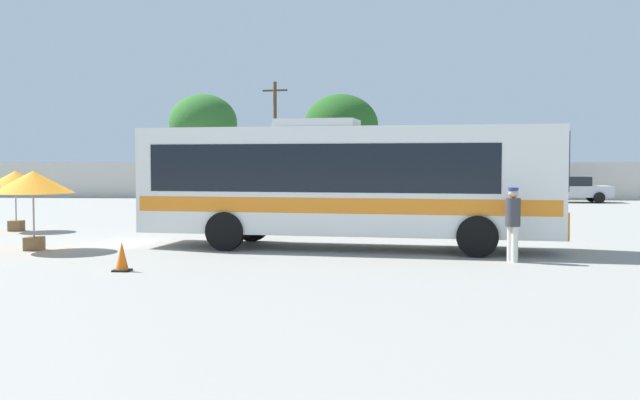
# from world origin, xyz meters

# --- Properties ---
(ground_plane) EXTENTS (300.00, 300.00, 0.00)m
(ground_plane) POSITION_xyz_m (0.00, 10.00, 0.00)
(ground_plane) COLOR gray
(perimeter_wall) EXTENTS (80.00, 0.30, 2.36)m
(perimeter_wall) POSITION_xyz_m (0.00, 27.95, 1.18)
(perimeter_wall) COLOR beige
(perimeter_wall) RESTS_ON ground_plane
(coach_bus_white_orange) EXTENTS (11.56, 3.88, 3.54)m
(coach_bus_white_orange) POSITION_xyz_m (-1.46, 0.01, 1.89)
(coach_bus_white_orange) COLOR white
(coach_bus_white_orange) RESTS_ON ground_plane
(attendant_by_bus_door) EXTENTS (0.49, 0.49, 1.77)m
(attendant_by_bus_door) POSITION_xyz_m (2.72, -2.46, 1.01)
(attendant_by_bus_door) COLOR silver
(attendant_by_bus_door) RESTS_ON ground_plane
(vendor_umbrella_near_gate_orange) EXTENTS (1.84, 1.84, 2.06)m
(vendor_umbrella_near_gate_orange) POSITION_xyz_m (-12.96, 4.14, 1.75)
(vendor_umbrella_near_gate_orange) COLOR gray
(vendor_umbrella_near_gate_orange) RESTS_ON ground_plane
(vendor_umbrella_secondary_orange) EXTENTS (2.17, 2.17, 2.13)m
(vendor_umbrella_secondary_orange) POSITION_xyz_m (-9.70, -1.23, 1.79)
(vendor_umbrella_secondary_orange) COLOR gray
(vendor_umbrella_secondary_orange) RESTS_ON ground_plane
(parked_car_leftmost_red) EXTENTS (4.57, 2.02, 1.46)m
(parked_car_leftmost_red) POSITION_xyz_m (-7.98, 24.12, 0.78)
(parked_car_leftmost_red) COLOR red
(parked_car_leftmost_red) RESTS_ON ground_plane
(parked_car_second_maroon) EXTENTS (4.24, 2.28, 1.55)m
(parked_car_second_maroon) POSITION_xyz_m (-2.28, 25.05, 0.81)
(parked_car_second_maroon) COLOR maroon
(parked_car_second_maroon) RESTS_ON ground_plane
(parked_car_third_red) EXTENTS (4.49, 2.04, 1.47)m
(parked_car_third_red) POSITION_xyz_m (4.09, 24.76, 0.78)
(parked_car_third_red) COLOR red
(parked_car_third_red) RESTS_ON ground_plane
(parked_car_rightmost_silver) EXTENTS (4.51, 2.05, 1.52)m
(parked_car_rightmost_silver) POSITION_xyz_m (10.50, 24.73, 0.80)
(parked_car_rightmost_silver) COLOR #B7BABF
(parked_car_rightmost_silver) RESTS_ON ground_plane
(utility_pole_near) EXTENTS (1.79, 0.49, 7.96)m
(utility_pole_near) POSITION_xyz_m (-8.06, 31.35, 4.16)
(utility_pole_near) COLOR #4C3823
(utility_pole_near) RESTS_ON ground_plane
(roadside_tree_left) EXTENTS (4.96, 4.96, 7.35)m
(roadside_tree_left) POSITION_xyz_m (-13.67, 33.37, 5.23)
(roadside_tree_left) COLOR brown
(roadside_tree_left) RESTS_ON ground_plane
(roadside_tree_midleft) EXTENTS (5.37, 5.37, 7.28)m
(roadside_tree_midleft) POSITION_xyz_m (-3.58, 33.58, 4.99)
(roadside_tree_midleft) COLOR brown
(roadside_tree_midleft) RESTS_ON ground_plane
(traffic_cone_on_apron) EXTENTS (0.36, 0.36, 0.64)m
(traffic_cone_on_apron) POSITION_xyz_m (-5.98, -4.77, 0.31)
(traffic_cone_on_apron) COLOR black
(traffic_cone_on_apron) RESTS_ON ground_plane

